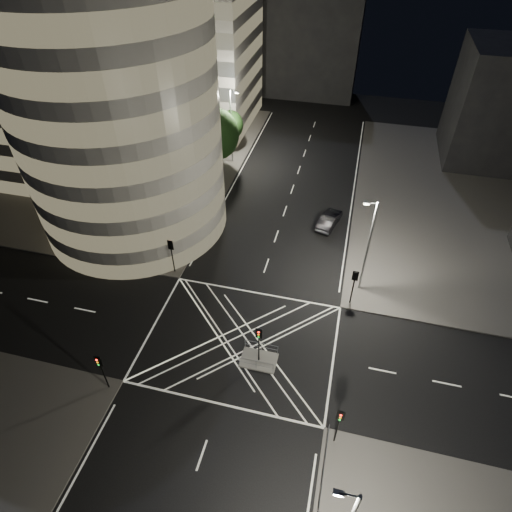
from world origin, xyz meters
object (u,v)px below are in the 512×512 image
(central_island, at_px, (259,360))
(traffic_signal_fr, at_px, (354,281))
(street_lamp_right_far, at_px, (368,245))
(street_lamp_left_far, at_px, (232,125))
(traffic_signal_fl, at_px, (171,251))
(traffic_signal_island, at_px, (259,339))
(traffic_signal_nr, at_px, (339,421))
(sedan, at_px, (329,220))
(traffic_signal_nl, at_px, (101,366))
(street_lamp_left_near, at_px, (182,198))

(central_island, height_order, traffic_signal_fr, traffic_signal_fr)
(traffic_signal_fr, bearing_deg, street_lamp_right_far, 73.89)
(street_lamp_left_far, height_order, street_lamp_right_far, same)
(traffic_signal_fl, relative_size, traffic_signal_island, 1.00)
(traffic_signal_nr, height_order, traffic_signal_island, same)
(street_lamp_right_far, bearing_deg, street_lamp_left_far, 131.94)
(sedan, bearing_deg, traffic_signal_fr, 120.24)
(street_lamp_left_far, bearing_deg, central_island, -70.05)
(traffic_signal_fr, bearing_deg, central_island, -129.33)
(traffic_signal_island, height_order, sedan, traffic_signal_island)
(traffic_signal_nr, relative_size, street_lamp_right_far, 0.40)
(traffic_signal_nr, xyz_separation_m, street_lamp_left_far, (-18.24, 36.80, 2.63))
(traffic_signal_nl, height_order, street_lamp_left_near, street_lamp_left_near)
(traffic_signal_nr, relative_size, traffic_signal_island, 1.00)
(traffic_signal_nl, bearing_deg, sedan, 60.58)
(traffic_signal_fl, bearing_deg, traffic_signal_nr, -37.69)
(traffic_signal_nr, bearing_deg, traffic_signal_fr, 90.00)
(traffic_signal_fl, bearing_deg, sedan, 39.30)
(central_island, distance_m, sedan, 20.26)
(traffic_signal_fl, height_order, street_lamp_left_near, street_lamp_left_near)
(street_lamp_left_far, height_order, sedan, street_lamp_left_far)
(traffic_signal_island, bearing_deg, central_island, 0.00)
(central_island, xyz_separation_m, street_lamp_left_far, (-11.44, 31.50, 5.47))
(traffic_signal_nl, relative_size, street_lamp_right_far, 0.40)
(traffic_signal_fr, xyz_separation_m, street_lamp_left_far, (-18.24, 23.20, 2.63))
(traffic_signal_island, relative_size, street_lamp_left_near, 0.40)
(traffic_signal_nr, relative_size, street_lamp_left_far, 0.40)
(traffic_signal_nl, bearing_deg, traffic_signal_fr, 37.69)
(traffic_signal_fr, relative_size, sedan, 0.84)
(street_lamp_left_near, bearing_deg, traffic_signal_fl, -83.03)
(traffic_signal_fl, height_order, street_lamp_left_far, street_lamp_left_far)
(traffic_signal_nl, distance_m, traffic_signal_nr, 17.60)
(traffic_signal_nl, distance_m, street_lamp_left_far, 36.90)
(traffic_signal_fr, relative_size, traffic_signal_island, 1.00)
(traffic_signal_nl, distance_m, traffic_signal_island, 12.03)
(traffic_signal_fl, relative_size, street_lamp_left_far, 0.40)
(traffic_signal_fl, xyz_separation_m, street_lamp_right_far, (18.24, 2.20, 2.63))
(traffic_signal_fl, distance_m, traffic_signal_fr, 17.60)
(traffic_signal_fl, relative_size, sedan, 0.84)
(traffic_signal_nl, bearing_deg, traffic_signal_nr, 0.00)
(traffic_signal_fr, relative_size, street_lamp_right_far, 0.40)
(central_island, relative_size, street_lamp_left_far, 0.30)
(traffic_signal_fl, xyz_separation_m, sedan, (14.24, 11.65, -2.13))
(traffic_signal_island, bearing_deg, street_lamp_left_near, 130.27)
(sedan, bearing_deg, traffic_signal_nr, 111.72)
(traffic_signal_nr, height_order, street_lamp_left_far, street_lamp_left_far)
(traffic_signal_nl, relative_size, traffic_signal_fr, 1.00)
(traffic_signal_fr, xyz_separation_m, street_lamp_right_far, (0.64, 2.20, 2.63))
(traffic_signal_fr, relative_size, street_lamp_left_far, 0.40)
(traffic_signal_fl, bearing_deg, traffic_signal_fr, 0.00)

